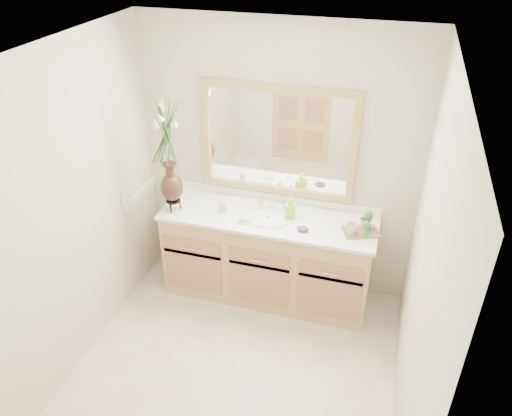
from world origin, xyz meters
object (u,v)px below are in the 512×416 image
(tumbler, at_px, (223,207))
(soap_bottle, at_px, (290,208))
(tray, at_px, (361,232))
(flower_vase, at_px, (167,143))

(tumbler, distance_m, soap_bottle, 0.58)
(tumbler, bearing_deg, tray, -0.19)
(flower_vase, relative_size, tumbler, 11.12)
(flower_vase, relative_size, tray, 3.30)
(flower_vase, xyz_separation_m, tray, (1.59, 0.09, -0.62))
(tumbler, distance_m, tray, 1.17)
(flower_vase, xyz_separation_m, tumbler, (0.42, 0.10, -0.58))
(tray, bearing_deg, tumbler, 159.12)
(soap_bottle, height_order, tray, soap_bottle)
(soap_bottle, xyz_separation_m, tray, (0.60, -0.07, -0.08))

